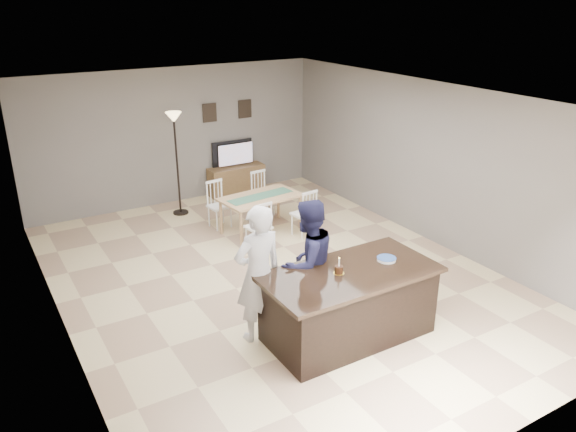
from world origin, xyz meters
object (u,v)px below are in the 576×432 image
tv_console (237,180)px  television (234,154)px  man (308,263)px  kitchen_island (349,304)px  floor_lamp (175,136)px  woman (258,274)px  plate_stack (386,259)px  dining_table (261,202)px  birthday_cake (339,270)px

tv_console → television: (0.00, 0.07, 0.56)m
man → tv_console: bearing=-118.3°
kitchen_island → man: 0.72m
floor_lamp → woman: bearing=-98.6°
television → kitchen_island: bearing=78.0°
kitchen_island → woman: 1.18m
plate_stack → dining_table: 3.52m
kitchen_island → birthday_cake: 0.52m
television → plate_stack: (-0.63, -5.64, 0.06)m
tv_console → kitchen_island: bearing=-102.2°
kitchen_island → dining_table: kitchen_island is taller
kitchen_island → tv_console: bearing=77.8°
tv_console → woman: bearing=-113.2°
tv_console → man: (-1.45, -5.02, 0.54)m
kitchen_island → plate_stack: bearing=0.1°
woman → plate_stack: 1.61m
kitchen_island → television: (1.20, 5.64, 0.41)m
kitchen_island → floor_lamp: 5.20m
tv_console → dining_table: (-0.53, -2.07, 0.25)m
woman → dining_table: 3.38m
kitchen_island → dining_table: 3.56m
tv_console → man: bearing=-106.1°
birthday_cake → plate_stack: 0.71m
television → floor_lamp: 1.71m
tv_console → dining_table: dining_table is taller
dining_table → man: bearing=-114.0°
kitchen_island → television: television is taller
man → floor_lamp: floor_lamp is taller
tv_console → television: size_ratio=1.31×
birthday_cake → floor_lamp: (-0.11, 5.05, 0.59)m
woman → floor_lamp: (0.69, 4.53, 0.66)m
television → floor_lamp: (-1.46, -0.56, 0.68)m
woman → plate_stack: bearing=157.2°
tv_console → woman: 5.49m
man → plate_stack: 0.99m
man → birthday_cake: size_ratio=7.98×
kitchen_island → floor_lamp: bearing=92.9°
tv_console → woman: size_ratio=0.69×
kitchen_island → plate_stack: (0.57, 0.00, 0.46)m
kitchen_island → television: 5.78m
man → floor_lamp: (-0.01, 4.53, 0.70)m
woman → floor_lamp: bearing=-101.6°
birthday_cake → plate_stack: (0.71, -0.02, -0.03)m
woman → kitchen_island: bearing=147.0°
man → floor_lamp: size_ratio=0.85×
kitchen_island → tv_console: (1.20, 5.57, -0.15)m
man → birthday_cake: (0.10, -0.52, 0.11)m
tv_console → dining_table: 2.15m
plate_stack → television: bearing=83.6°
birthday_cake → floor_lamp: 5.09m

